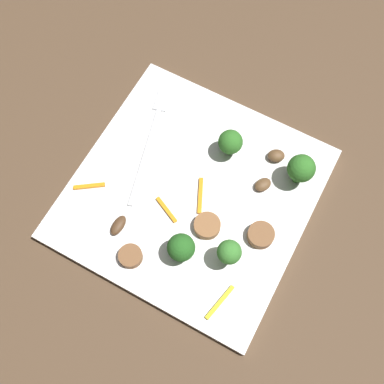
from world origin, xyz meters
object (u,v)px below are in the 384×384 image
object	(u,v)px
broccoli_floret_1	(301,169)
broccoli_floret_3	(181,248)
plate	(192,194)
broccoli_floret_0	(229,252)
mushroom_1	(263,185)
mushroom_0	(118,225)
pepper_strip_2	(89,186)
mushroom_2	(276,156)
pepper_strip_0	(220,302)
sausage_slice_0	(207,226)
pepper_strip_1	(199,197)
sausage_slice_1	(131,256)
pepper_strip_3	(167,210)
broccoli_floret_2	(230,142)
sausage_slice_2	(261,235)
fork	(151,136)

from	to	relation	value
broccoli_floret_1	broccoli_floret_3	world-z (taller)	broccoli_floret_1
plate	broccoli_floret_0	distance (m)	0.11
mushroom_1	mushroom_0	bearing A→B (deg)	135.11
pepper_strip_2	plate	bearing A→B (deg)	-64.64
mushroom_2	pepper_strip_0	world-z (taller)	mushroom_2
pepper_strip_2	sausage_slice_0	bearing A→B (deg)	-81.50
pepper_strip_1	broccoli_floret_1	bearing A→B (deg)	-50.02
sausage_slice_1	pepper_strip_2	size ratio (longest dim) A/B	0.72
sausage_slice_0	pepper_strip_3	distance (m)	0.06
broccoli_floret_2	mushroom_0	bearing A→B (deg)	154.87
sausage_slice_2	pepper_strip_1	distance (m)	0.09
sausage_slice_1	sausage_slice_2	distance (m)	0.16
broccoli_floret_0	mushroom_1	bearing A→B (deg)	2.17
broccoli_floret_1	sausage_slice_0	xyz separation A→B (m)	(-0.11, 0.07, -0.03)
mushroom_1	pepper_strip_0	xyz separation A→B (m)	(-0.16, -0.02, -0.00)
mushroom_2	pepper_strip_3	distance (m)	0.16
pepper_strip_3	broccoli_floret_1	bearing A→B (deg)	-47.23
plate	pepper_strip_0	xyz separation A→B (m)	(-0.11, -0.10, 0.01)
sausage_slice_1	broccoli_floret_0	bearing A→B (deg)	-62.83
sausage_slice_0	sausage_slice_1	xyz separation A→B (m)	(-0.08, 0.06, -0.00)
pepper_strip_2	mushroom_2	bearing A→B (deg)	-51.88
plate	pepper_strip_2	world-z (taller)	pepper_strip_2
fork	sausage_slice_2	distance (m)	0.20
fork	pepper_strip_2	bearing A→B (deg)	146.89
broccoli_floret_2	pepper_strip_3	distance (m)	0.12
broccoli_floret_0	mushroom_2	world-z (taller)	broccoli_floret_0
mushroom_0	broccoli_floret_2	bearing A→B (deg)	-25.13
fork	pepper_strip_3	distance (m)	0.11
broccoli_floret_1	fork	bearing A→B (deg)	100.02
broccoli_floret_0	mushroom_2	xyz separation A→B (m)	(0.15, 0.01, -0.03)
broccoli_floret_2	broccoli_floret_3	size ratio (longest dim) A/B	1.00
mushroom_1	broccoli_floret_0	bearing A→B (deg)	-177.83
fork	broccoli_floret_2	bearing A→B (deg)	-89.70
mushroom_1	sausage_slice_0	bearing A→B (deg)	156.11
mushroom_1	pepper_strip_0	bearing A→B (deg)	-172.83
mushroom_2	pepper_strip_2	size ratio (longest dim) A/B	0.56
broccoli_floret_0	pepper_strip_1	size ratio (longest dim) A/B	1.03
sausage_slice_0	pepper_strip_1	xyz separation A→B (m)	(0.03, 0.03, -0.00)
sausage_slice_0	sausage_slice_1	world-z (taller)	same
sausage_slice_1	pepper_strip_1	size ratio (longest dim) A/B	0.60
broccoli_floret_1	mushroom_2	size ratio (longest dim) A/B	2.34
broccoli_floret_3	fork	bearing A→B (deg)	42.97
fork	mushroom_1	bearing A→B (deg)	-103.34
broccoli_floret_3	pepper_strip_2	xyz separation A→B (m)	(0.02, 0.15, -0.03)
fork	broccoli_floret_1	world-z (taller)	broccoli_floret_1
plate	broccoli_floret_3	size ratio (longest dim) A/B	6.49
plate	pepper_strip_0	bearing A→B (deg)	-138.39
plate	mushroom_0	xyz separation A→B (m)	(-0.09, 0.06, 0.01)
pepper_strip_1	broccoli_floret_0	bearing A→B (deg)	-129.06
pepper_strip_0	pepper_strip_3	distance (m)	0.13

